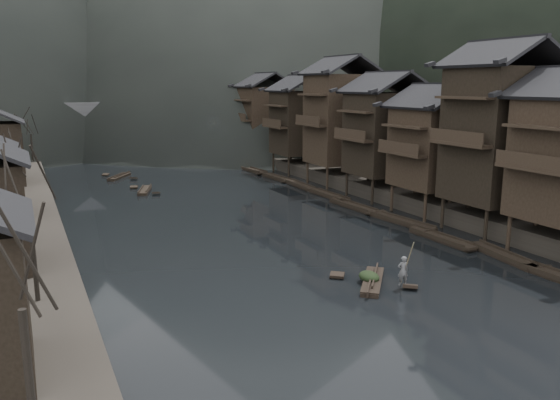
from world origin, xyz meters
TOP-DOWN VIEW (x-y plane):
  - water at (0.00, 0.00)m, footprint 300.00×300.00m
  - right_bank at (35.00, 40.00)m, footprint 40.00×200.00m
  - stilt_houses at (17.28, 19.20)m, footprint 9.00×67.60m
  - bare_trees at (-17.00, 20.87)m, footprint 3.72×73.08m
  - moored_sampans at (11.95, 27.08)m, footprint 2.90×75.00m
  - midriver_boats at (-0.46, 51.78)m, footprint 16.48×36.97m
  - stone_bridge at (-0.00, 72.00)m, footprint 40.00×6.00m
  - hero_sampan at (1.15, -0.18)m, footprint 3.95×4.53m
  - cargo_heap at (1.00, 0.01)m, footprint 1.13×1.48m
  - boatman at (2.29, -1.57)m, footprint 0.74×0.58m
  - bamboo_pole at (2.49, -1.57)m, footprint 0.81×2.17m

SIDE VIEW (x-z plane):
  - water at x=0.00m, z-range 0.00..0.00m
  - moored_sampans at x=11.95m, z-range -0.03..0.44m
  - midriver_boats at x=-0.46m, z-range -0.02..0.43m
  - hero_sampan at x=1.15m, z-range -0.01..0.42m
  - cargo_heap at x=1.00m, z-range 0.44..1.12m
  - right_bank at x=35.00m, z-range 0.00..1.80m
  - boatman at x=2.29m, z-range 0.44..2.24m
  - bamboo_pole at x=2.49m, z-range 2.24..5.99m
  - stone_bridge at x=0.00m, z-range 0.61..9.61m
  - bare_trees at x=-17.00m, z-range 2.62..10.07m
  - stilt_houses at x=17.28m, z-range 0.92..16.57m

